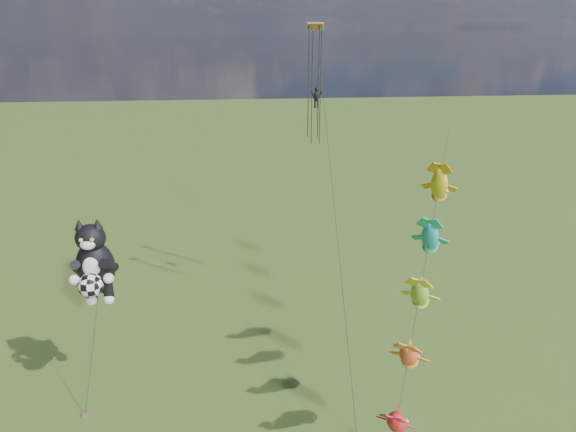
{
  "coord_description": "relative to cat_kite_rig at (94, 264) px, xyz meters",
  "views": [
    {
      "loc": [
        10.97,
        -19.88,
        22.98
      ],
      "look_at": [
        14.09,
        11.49,
        10.62
      ],
      "focal_mm": 30.0,
      "sensor_mm": 36.0,
      "label": 1
    }
  ],
  "objects": [
    {
      "name": "cat_kite_rig",
      "position": [
        0.0,
        0.0,
        0.0
      ],
      "size": [
        2.89,
        4.24,
        12.38
      ],
      "rotation": [
        0.0,
        0.0,
        -0.4
      ],
      "color": "brown",
      "rests_on": "ground"
    },
    {
      "name": "parafoil_rig",
      "position": [
        15.09,
        8.95,
        9.11
      ],
      "size": [
        1.74,
        17.52,
        23.35
      ],
      "rotation": [
        0.0,
        0.0,
        0.1
      ],
      "color": "brown",
      "rests_on": "ground"
    },
    {
      "name": "fish_windsock_rig",
      "position": [
        18.46,
        -5.9,
        0.24
      ],
      "size": [
        7.69,
        14.1,
        17.31
      ],
      "rotation": [
        0.0,
        0.0,
        -0.17
      ],
      "color": "brown",
      "rests_on": "ground"
    }
  ]
}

